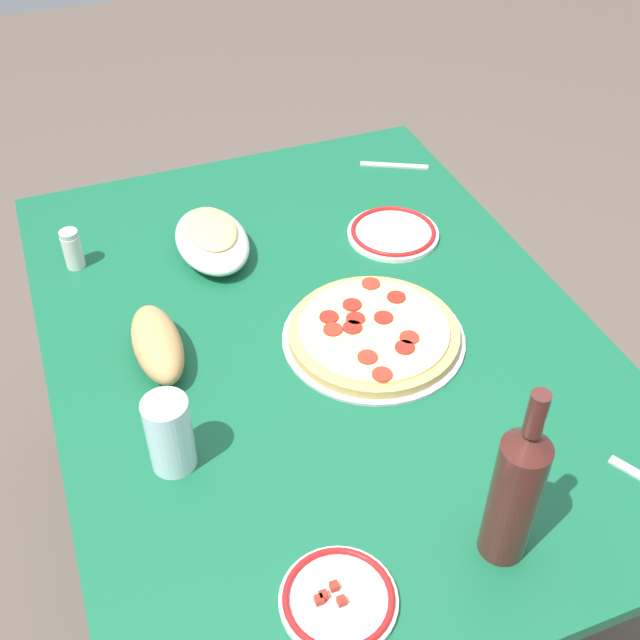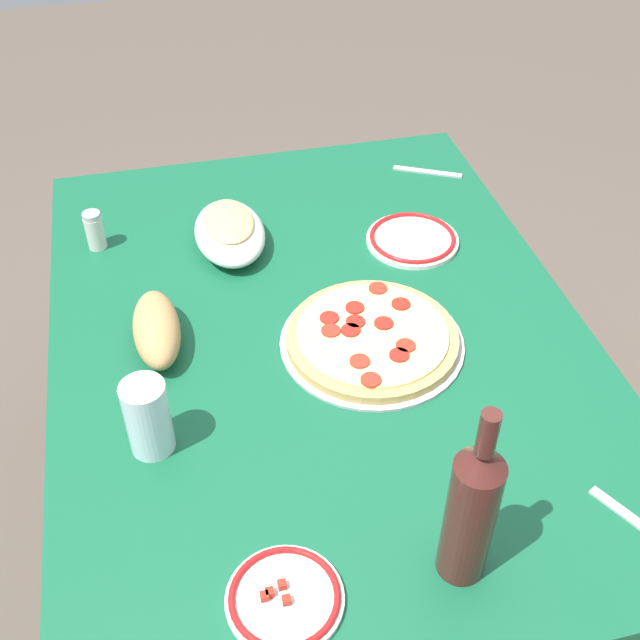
% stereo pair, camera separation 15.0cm
% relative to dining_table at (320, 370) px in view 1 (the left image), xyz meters
% --- Properties ---
extents(ground_plane, '(8.00, 8.00, 0.00)m').
position_rel_dining_table_xyz_m(ground_plane, '(0.00, 0.00, -0.63)').
color(ground_plane, brown).
rests_on(ground_plane, ground).
extents(dining_table, '(1.37, 1.02, 0.73)m').
position_rel_dining_table_xyz_m(dining_table, '(0.00, 0.00, 0.00)').
color(dining_table, '#145938').
rests_on(dining_table, ground).
extents(pepperoni_pizza, '(0.35, 0.35, 0.03)m').
position_rel_dining_table_xyz_m(pepperoni_pizza, '(-0.06, -0.09, 0.12)').
color(pepperoni_pizza, '#B7B7BC').
rests_on(pepperoni_pizza, dining_table).
extents(baked_pasta_dish, '(0.24, 0.15, 0.08)m').
position_rel_dining_table_xyz_m(baked_pasta_dish, '(0.31, 0.13, 0.15)').
color(baked_pasta_dish, white).
rests_on(baked_pasta_dish, dining_table).
extents(wine_bottle, '(0.07, 0.07, 0.33)m').
position_rel_dining_table_xyz_m(wine_bottle, '(-0.53, -0.08, 0.24)').
color(wine_bottle, '#471E19').
rests_on(wine_bottle, dining_table).
extents(water_glass, '(0.07, 0.07, 0.14)m').
position_rel_dining_table_xyz_m(water_glass, '(-0.21, 0.33, 0.18)').
color(water_glass, silver).
rests_on(water_glass, dining_table).
extents(side_plate_near, '(0.20, 0.20, 0.02)m').
position_rel_dining_table_xyz_m(side_plate_near, '(0.24, -0.26, 0.11)').
color(side_plate_near, white).
rests_on(side_plate_near, dining_table).
extents(side_plate_far, '(0.17, 0.17, 0.02)m').
position_rel_dining_table_xyz_m(side_plate_far, '(-0.53, 0.18, 0.11)').
color(side_plate_far, white).
rests_on(side_plate_far, dining_table).
extents(bread_loaf, '(0.21, 0.09, 0.08)m').
position_rel_dining_table_xyz_m(bread_loaf, '(0.03, 0.30, 0.15)').
color(bread_loaf, tan).
rests_on(bread_loaf, dining_table).
extents(spice_shaker, '(0.04, 0.04, 0.09)m').
position_rel_dining_table_xyz_m(spice_shaker, '(0.38, 0.41, 0.15)').
color(spice_shaker, silver).
rests_on(spice_shaker, dining_table).
extents(fork_left, '(0.09, 0.16, 0.00)m').
position_rel_dining_table_xyz_m(fork_left, '(0.50, -0.39, 0.11)').
color(fork_left, '#B7B7BC').
rests_on(fork_left, dining_table).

